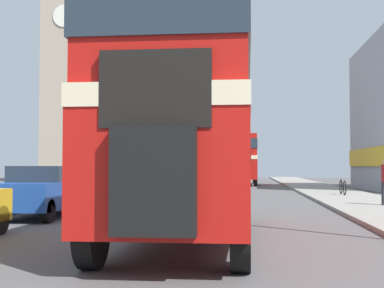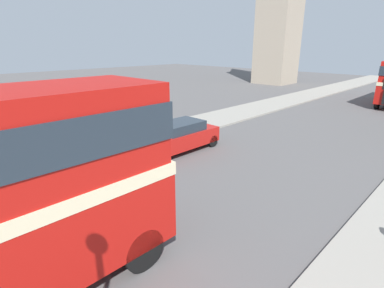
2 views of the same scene
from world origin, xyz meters
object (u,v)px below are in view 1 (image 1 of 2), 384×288
Objects in this scene: bus_distant at (242,156)px; car_parked_mid at (45,190)px; double_decker_bus at (192,112)px; car_parked_far at (105,184)px; bicycle_on_pavement at (343,187)px; church_tower at (72,29)px.

car_parked_mid is at bearing -100.88° from bus_distant.
double_decker_bus reaches higher than car_parked_far.
bus_distant is 5.33× the size of bicycle_on_pavement.
double_decker_bus is at bearing -40.97° from car_parked_mid.
car_parked_mid is (-4.87, 4.23, -1.88)m from double_decker_bus.
car_parked_far is at bearing 114.59° from double_decker_bus.
car_parked_mid is 0.99× the size of car_parked_far.
double_decker_bus is at bearing -67.89° from church_tower.
bus_distant is (0.72, 33.30, -0.26)m from double_decker_bus.
car_parked_far is 0.15× the size of church_tower.
car_parked_mid is at bearing 139.03° from double_decker_bus.
church_tower reaches higher than double_decker_bus.
bicycle_on_pavement is at bearing 69.59° from double_decker_bus.
bicycle_on_pavement is at bearing -73.92° from bus_distant.
bus_distant is at bearing -21.30° from church_tower.
car_parked_far is 11.81m from bicycle_on_pavement.
car_parked_mid is 15.62m from bicycle_on_pavement.
double_decker_bus is at bearing -110.41° from bicycle_on_pavement.
bus_distant is at bearing 77.05° from car_parked_far.
bus_distant is 2.05× the size of car_parked_far.
car_parked_far is 35.09m from church_tower.
bicycle_on_pavement is (10.69, 11.39, -0.30)m from car_parked_mid.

